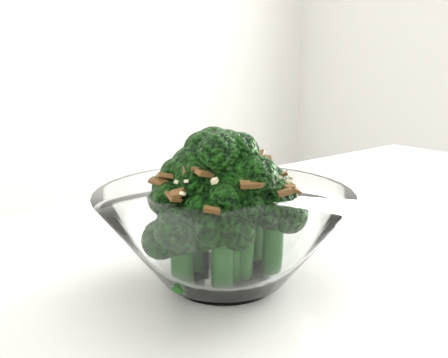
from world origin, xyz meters
TOP-DOWN VIEW (x-y plane):
  - broccoli_dish at (-0.19, -0.04)m, footprint 0.21×0.21m

SIDE VIEW (x-z plane):
  - broccoli_dish at x=-0.19m, z-range 0.74..0.86m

